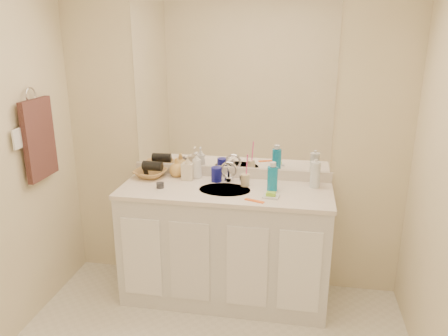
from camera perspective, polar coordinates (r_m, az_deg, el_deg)
wall_back at (r=3.29m, az=0.99°, el=4.19°), size 2.60×0.02×2.40m
vanity_cabinet at (r=3.31m, az=0.15°, el=-10.10°), size 1.50×0.55×0.85m
countertop at (r=3.13m, az=0.16°, el=-2.95°), size 1.52×0.57×0.03m
backsplash at (r=3.35m, az=0.93°, el=-0.53°), size 1.52×0.03×0.08m
sink_basin at (r=3.11m, az=0.10°, el=-3.03°), size 0.37×0.37×0.02m
faucet at (r=3.25m, az=0.65°, el=-0.82°), size 0.02×0.02×0.11m
mirror at (r=3.22m, az=1.01°, el=10.40°), size 1.48×0.01×1.20m
blue_mug at (r=3.26m, az=-0.99°, el=-0.83°), size 0.09×0.09×0.11m
tan_cup at (r=3.17m, az=2.78°, el=-1.57°), size 0.08×0.08×0.09m
toothbrush at (r=3.13m, az=2.99°, el=0.25°), size 0.02×0.04×0.18m
mouthwash_bottle at (r=3.08m, az=6.35°, el=-1.39°), size 0.08×0.08×0.17m
clear_pump_bottle at (r=3.19m, az=11.82°, el=-0.86°), size 0.08×0.08×0.19m
soap_dish at (r=2.98m, az=6.15°, el=-3.71°), size 0.12×0.10×0.01m
green_soap at (r=2.97m, az=6.16°, el=-3.39°), size 0.07×0.05×0.02m
orange_comb at (r=2.91m, az=3.99°, el=-4.29°), size 0.14×0.07×0.01m
dark_jar at (r=3.16m, az=-8.34°, el=-2.25°), size 0.07×0.07×0.04m
soap_bottle_white at (r=3.32m, az=-3.60°, el=0.38°), size 0.09×0.09×0.20m
soap_bottle_cream at (r=3.30m, az=-4.77°, el=0.09°), size 0.09×0.09×0.19m
soap_bottle_yellow at (r=3.38m, az=-6.22°, el=0.12°), size 0.12×0.12×0.15m
wicker_basket at (r=3.40m, az=-9.58°, el=-0.70°), size 0.29×0.29×0.06m
hair_dryer at (r=3.38m, az=-9.32°, el=0.26°), size 0.15×0.08×0.07m
towel_ring at (r=3.20m, az=-23.95°, el=8.69°), size 0.01×0.11×0.11m
hand_towel at (r=3.25m, az=-23.00°, el=3.48°), size 0.04×0.32×0.55m
switch_plate at (r=3.09m, az=-25.41°, el=3.46°), size 0.01×0.08×0.13m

